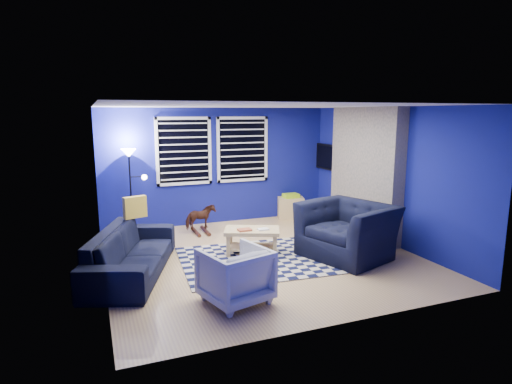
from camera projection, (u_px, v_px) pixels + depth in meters
floor at (261, 257)px, 7.22m from camera, size 5.00×5.00×0.00m
ceiling at (262, 106)px, 6.76m from camera, size 5.00×5.00×0.00m
wall_back at (218, 166)px, 9.28m from camera, size 5.00×0.00×5.00m
wall_left at (99, 194)px, 6.09m from camera, size 0.00×5.00×5.00m
wall_right at (387, 176)px, 7.88m from camera, size 0.00×5.00×5.00m
fireplace at (364, 175)px, 8.30m from camera, size 0.65×2.00×2.50m
window_left at (184, 151)px, 8.91m from camera, size 1.17×0.06×1.42m
window_right at (243, 149)px, 9.38m from camera, size 1.17×0.06×1.42m
tv at (328, 157)px, 9.67m from camera, size 0.07×1.00×0.58m
rug at (258, 259)px, 7.05m from camera, size 2.64×2.18×0.02m
sofa at (132, 252)px, 6.39m from camera, size 2.50×1.65×0.68m
armchair_big at (347, 231)px, 7.14m from camera, size 1.72×1.61×0.91m
armchair_bent at (235, 275)px, 5.44m from camera, size 0.95×0.96×0.72m
rocking_horse at (200, 217)px, 8.58m from camera, size 0.39×0.64×0.50m
coffee_table at (252, 236)px, 7.30m from camera, size 1.06×0.85×0.46m
cabinet at (291, 207)px, 9.82m from camera, size 0.67×0.55×0.57m
floor_lamp at (130, 165)px, 8.34m from camera, size 0.46×0.28×1.70m
throw_pillow at (135, 207)px, 7.06m from camera, size 0.39×0.22×0.36m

